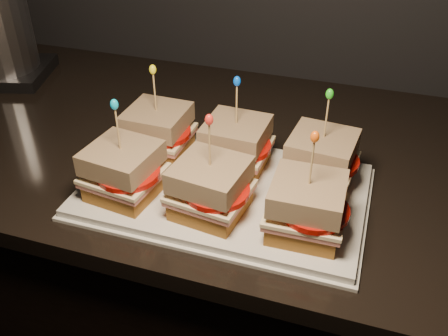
% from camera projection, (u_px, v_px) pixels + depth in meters
% --- Properties ---
extents(cabinet, '(2.47, 0.66, 0.84)m').
position_uv_depth(cabinet, '(344.00, 330.00, 1.15)').
color(cabinet, black).
rests_on(cabinet, ground).
extents(granite_slab, '(2.51, 0.70, 0.03)m').
position_uv_depth(granite_slab, '(377.00, 177.00, 0.90)').
color(granite_slab, black).
rests_on(granite_slab, cabinet).
extents(platter, '(0.46, 0.28, 0.02)m').
position_uv_depth(platter, '(224.00, 191.00, 0.83)').
color(platter, silver).
rests_on(platter, granite_slab).
extents(platter_rim, '(0.47, 0.29, 0.01)m').
position_uv_depth(platter_rim, '(224.00, 194.00, 0.83)').
color(platter_rim, silver).
rests_on(platter_rim, granite_slab).
extents(sandwich_0_bread_bot, '(0.10, 0.10, 0.03)m').
position_uv_depth(sandwich_0_bread_bot, '(159.00, 145.00, 0.90)').
color(sandwich_0_bread_bot, brown).
rests_on(sandwich_0_bread_bot, platter).
extents(sandwich_0_ham, '(0.11, 0.11, 0.01)m').
position_uv_depth(sandwich_0_ham, '(159.00, 136.00, 0.89)').
color(sandwich_0_ham, '#CA655E').
rests_on(sandwich_0_ham, sandwich_0_bread_bot).
extents(sandwich_0_cheese, '(0.11, 0.11, 0.01)m').
position_uv_depth(sandwich_0_cheese, '(158.00, 133.00, 0.89)').
color(sandwich_0_cheese, '#FFE9B1').
rests_on(sandwich_0_cheese, sandwich_0_ham).
extents(sandwich_0_tomato, '(0.10, 0.10, 0.01)m').
position_uv_depth(sandwich_0_tomato, '(163.00, 132.00, 0.88)').
color(sandwich_0_tomato, '#B41008').
rests_on(sandwich_0_tomato, sandwich_0_cheese).
extents(sandwich_0_bread_top, '(0.10, 0.10, 0.03)m').
position_uv_depth(sandwich_0_bread_top, '(157.00, 119.00, 0.87)').
color(sandwich_0_bread_top, '#4D250F').
rests_on(sandwich_0_bread_top, sandwich_0_tomato).
extents(sandwich_0_pick, '(0.00, 0.00, 0.09)m').
position_uv_depth(sandwich_0_pick, '(155.00, 94.00, 0.85)').
color(sandwich_0_pick, tan).
rests_on(sandwich_0_pick, sandwich_0_bread_top).
extents(sandwich_0_frill, '(0.01, 0.01, 0.02)m').
position_uv_depth(sandwich_0_frill, '(153.00, 69.00, 0.82)').
color(sandwich_0_frill, yellow).
rests_on(sandwich_0_frill, sandwich_0_pick).
extents(sandwich_1_bread_bot, '(0.10, 0.10, 0.03)m').
position_uv_depth(sandwich_1_bread_bot, '(236.00, 159.00, 0.87)').
color(sandwich_1_bread_bot, brown).
rests_on(sandwich_1_bread_bot, platter).
extents(sandwich_1_ham, '(0.11, 0.11, 0.01)m').
position_uv_depth(sandwich_1_ham, '(236.00, 150.00, 0.86)').
color(sandwich_1_ham, '#CA655E').
rests_on(sandwich_1_ham, sandwich_1_bread_bot).
extents(sandwich_1_cheese, '(0.12, 0.11, 0.01)m').
position_uv_depth(sandwich_1_cheese, '(236.00, 147.00, 0.85)').
color(sandwich_1_cheese, '#FFE9B1').
rests_on(sandwich_1_cheese, sandwich_1_ham).
extents(sandwich_1_tomato, '(0.10, 0.10, 0.01)m').
position_uv_depth(sandwich_1_tomato, '(242.00, 146.00, 0.84)').
color(sandwich_1_tomato, '#B41008').
rests_on(sandwich_1_tomato, sandwich_1_cheese).
extents(sandwich_1_bread_top, '(0.11, 0.11, 0.03)m').
position_uv_depth(sandwich_1_bread_top, '(236.00, 132.00, 0.84)').
color(sandwich_1_bread_top, '#4D250F').
rests_on(sandwich_1_bread_top, sandwich_1_tomato).
extents(sandwich_1_pick, '(0.00, 0.00, 0.09)m').
position_uv_depth(sandwich_1_pick, '(237.00, 107.00, 0.81)').
color(sandwich_1_pick, tan).
rests_on(sandwich_1_pick, sandwich_1_bread_top).
extents(sandwich_1_frill, '(0.01, 0.01, 0.02)m').
position_uv_depth(sandwich_1_frill, '(237.00, 81.00, 0.78)').
color(sandwich_1_frill, blue).
rests_on(sandwich_1_frill, sandwich_1_pick).
extents(sandwich_2_bread_bot, '(0.11, 0.11, 0.03)m').
position_uv_depth(sandwich_2_bread_bot, '(319.00, 174.00, 0.83)').
color(sandwich_2_bread_bot, brown).
rests_on(sandwich_2_bread_bot, platter).
extents(sandwich_2_ham, '(0.12, 0.12, 0.01)m').
position_uv_depth(sandwich_2_ham, '(320.00, 165.00, 0.82)').
color(sandwich_2_ham, '#CA655E').
rests_on(sandwich_2_ham, sandwich_2_bread_bot).
extents(sandwich_2_cheese, '(0.12, 0.12, 0.01)m').
position_uv_depth(sandwich_2_cheese, '(321.00, 161.00, 0.82)').
color(sandwich_2_cheese, '#FFE9B1').
rests_on(sandwich_2_cheese, sandwich_2_ham).
extents(sandwich_2_tomato, '(0.10, 0.10, 0.01)m').
position_uv_depth(sandwich_2_tomato, '(328.00, 161.00, 0.80)').
color(sandwich_2_tomato, '#B41008').
rests_on(sandwich_2_tomato, sandwich_2_cheese).
extents(sandwich_2_bread_top, '(0.11, 0.11, 0.03)m').
position_uv_depth(sandwich_2_bread_top, '(323.00, 146.00, 0.80)').
color(sandwich_2_bread_top, '#4D250F').
rests_on(sandwich_2_bread_top, sandwich_2_tomato).
extents(sandwich_2_pick, '(0.00, 0.00, 0.09)m').
position_uv_depth(sandwich_2_pick, '(326.00, 120.00, 0.77)').
color(sandwich_2_pick, tan).
rests_on(sandwich_2_pick, sandwich_2_bread_top).
extents(sandwich_2_frill, '(0.01, 0.01, 0.02)m').
position_uv_depth(sandwich_2_frill, '(330.00, 94.00, 0.75)').
color(sandwich_2_frill, green).
rests_on(sandwich_2_frill, sandwich_2_pick).
extents(sandwich_3_bread_bot, '(0.11, 0.11, 0.03)m').
position_uv_depth(sandwich_3_bread_bot, '(126.00, 186.00, 0.80)').
color(sandwich_3_bread_bot, brown).
rests_on(sandwich_3_bread_bot, platter).
extents(sandwich_3_ham, '(0.12, 0.12, 0.01)m').
position_uv_depth(sandwich_3_ham, '(124.00, 177.00, 0.79)').
color(sandwich_3_ham, '#CA655E').
rests_on(sandwich_3_ham, sandwich_3_bread_bot).
extents(sandwich_3_cheese, '(0.12, 0.12, 0.01)m').
position_uv_depth(sandwich_3_cheese, '(124.00, 173.00, 0.79)').
color(sandwich_3_cheese, '#FFE9B1').
rests_on(sandwich_3_cheese, sandwich_3_ham).
extents(sandwich_3_tomato, '(0.10, 0.10, 0.01)m').
position_uv_depth(sandwich_3_tomato, '(128.00, 173.00, 0.78)').
color(sandwich_3_tomato, '#B41008').
rests_on(sandwich_3_tomato, sandwich_3_cheese).
extents(sandwich_3_bread_top, '(0.11, 0.11, 0.03)m').
position_uv_depth(sandwich_3_bread_top, '(122.00, 158.00, 0.77)').
color(sandwich_3_bread_top, '#4D250F').
rests_on(sandwich_3_bread_top, sandwich_3_tomato).
extents(sandwich_3_pick, '(0.00, 0.00, 0.09)m').
position_uv_depth(sandwich_3_pick, '(118.00, 131.00, 0.74)').
color(sandwich_3_pick, tan).
rests_on(sandwich_3_pick, sandwich_3_bread_top).
extents(sandwich_3_frill, '(0.01, 0.01, 0.02)m').
position_uv_depth(sandwich_3_frill, '(114.00, 104.00, 0.72)').
color(sandwich_3_frill, '#09A3C7').
rests_on(sandwich_3_frill, sandwich_3_pick).
extents(sandwich_4_bread_bot, '(0.11, 0.11, 0.03)m').
position_uv_depth(sandwich_4_bread_bot, '(211.00, 203.00, 0.76)').
color(sandwich_4_bread_bot, brown).
rests_on(sandwich_4_bread_bot, platter).
extents(sandwich_4_ham, '(0.12, 0.12, 0.01)m').
position_uv_depth(sandwich_4_ham, '(211.00, 194.00, 0.75)').
color(sandwich_4_ham, '#CA655E').
rests_on(sandwich_4_ham, sandwich_4_bread_bot).
extents(sandwich_4_cheese, '(0.12, 0.12, 0.01)m').
position_uv_depth(sandwich_4_cheese, '(210.00, 191.00, 0.75)').
color(sandwich_4_cheese, '#FFE9B1').
rests_on(sandwich_4_cheese, sandwich_4_ham).
extents(sandwich_4_tomato, '(0.10, 0.10, 0.01)m').
position_uv_depth(sandwich_4_tomato, '(217.00, 190.00, 0.74)').
color(sandwich_4_tomato, '#B41008').
rests_on(sandwich_4_tomato, sandwich_4_cheese).
extents(sandwich_4_bread_top, '(0.11, 0.11, 0.03)m').
position_uv_depth(sandwich_4_bread_top, '(210.00, 175.00, 0.73)').
color(sandwich_4_bread_top, '#4D250F').
rests_on(sandwich_4_bread_top, sandwich_4_tomato).
extents(sandwich_4_pick, '(0.00, 0.00, 0.09)m').
position_uv_depth(sandwich_4_pick, '(210.00, 148.00, 0.71)').
color(sandwich_4_pick, tan).
rests_on(sandwich_4_pick, sandwich_4_bread_top).
extents(sandwich_4_frill, '(0.01, 0.01, 0.02)m').
position_uv_depth(sandwich_4_frill, '(209.00, 120.00, 0.68)').
color(sandwich_4_frill, red).
rests_on(sandwich_4_frill, sandwich_4_pick).
extents(sandwich_5_bread_bot, '(0.10, 0.10, 0.03)m').
position_uv_depth(sandwich_5_bread_bot, '(304.00, 223.00, 0.73)').
color(sandwich_5_bread_bot, brown).
rests_on(sandwich_5_bread_bot, platter).
extents(sandwich_5_ham, '(0.11, 0.11, 0.01)m').
position_uv_depth(sandwich_5_ham, '(306.00, 213.00, 0.72)').
color(sandwich_5_ham, '#CA655E').
rests_on(sandwich_5_ham, sandwich_5_bread_bot).
extents(sandwich_5_cheese, '(0.11, 0.11, 0.01)m').
position_uv_depth(sandwich_5_cheese, '(306.00, 210.00, 0.71)').
color(sandwich_5_cheese, '#FFE9B1').
rests_on(sandwich_5_cheese, sandwich_5_ham).
extents(sandwich_5_tomato, '(0.10, 0.10, 0.01)m').
position_uv_depth(sandwich_5_tomato, '(314.00, 210.00, 0.70)').
color(sandwich_5_tomato, '#B41008').
rests_on(sandwich_5_tomato, sandwich_5_cheese).
extents(sandwich_5_bread_top, '(0.10, 0.10, 0.03)m').
position_uv_depth(sandwich_5_bread_top, '(308.00, 193.00, 0.70)').
color(sandwich_5_bread_top, '#4D250F').
rests_on(sandwich_5_bread_top, sandwich_5_tomato).
extents(sandwich_5_pick, '(0.00, 0.00, 0.09)m').
position_uv_depth(sandwich_5_pick, '(311.00, 166.00, 0.67)').
color(sandwich_5_pick, tan).
rests_on(sandwich_5_pick, sandwich_5_bread_top).
extents(sandwich_5_frill, '(0.01, 0.01, 0.02)m').
position_uv_depth(sandwich_5_frill, '(315.00, 137.00, 0.64)').
color(sandwich_5_frill, '#E65711').
rests_on(sandwich_5_frill, sandwich_5_pick).
extents(appliance_base, '(0.26, 0.23, 0.03)m').
position_uv_depth(appliance_base, '(3.00, 72.00, 1.22)').
color(appliance_base, '#262628').
rests_on(appliance_base, granite_slab).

